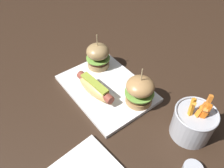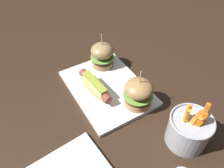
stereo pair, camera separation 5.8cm
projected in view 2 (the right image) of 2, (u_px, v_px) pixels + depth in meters
ground_plane at (107, 89)px, 0.80m from camera, size 3.00×3.00×0.00m
platter_main at (107, 88)px, 0.80m from camera, size 0.32×0.24×0.01m
hot_dog at (95, 86)px, 0.75m from camera, size 0.17×0.06×0.05m
slider_left at (102, 55)px, 0.84m from camera, size 0.09×0.09×0.14m
slider_right at (138, 93)px, 0.70m from camera, size 0.10×0.10×0.14m
fries_bucket at (189, 130)px, 0.62m from camera, size 0.12×0.12×0.15m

